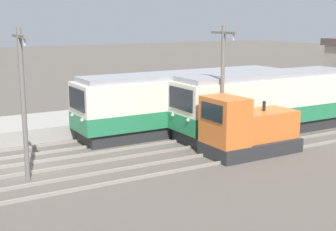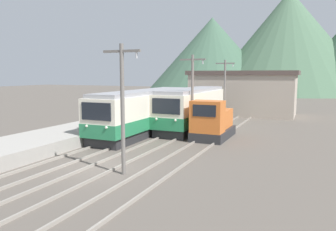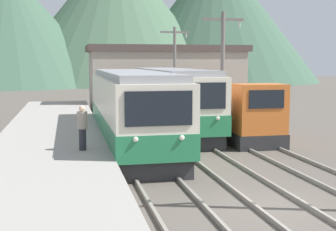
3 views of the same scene
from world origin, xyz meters
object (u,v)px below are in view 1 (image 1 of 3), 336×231
catenary_mast_near (23,99)px  person_on_platform (99,104)px  shunting_locomotive (247,130)px  catenary_mast_mid (223,82)px  commuter_train_left (185,104)px  commuter_train_center (266,105)px

catenary_mast_near → person_on_platform: bearing=138.3°
shunting_locomotive → catenary_mast_mid: catenary_mast_mid is taller
person_on_platform → catenary_mast_near: bearing=-41.7°
catenary_mast_near → catenary_mast_mid: 10.03m
shunting_locomotive → person_on_platform: size_ratio=3.01×
person_on_platform → catenary_mast_mid: bearing=31.2°
commuter_train_left → person_on_platform: (-2.39, -4.51, 0.05)m
catenary_mast_mid → shunting_locomotive: bearing=17.2°
commuter_train_center → catenary_mast_mid: size_ratio=1.90×
catenary_mast_near → shunting_locomotive: bearing=81.9°
shunting_locomotive → catenary_mast_mid: bearing=-162.8°
catenary_mast_near → person_on_platform: size_ratio=3.87×
commuter_train_center → catenary_mast_near: size_ratio=1.90×
commuter_train_left → person_on_platform: size_ratio=8.31×
person_on_platform → commuter_train_center: bearing=58.4°
commuter_train_left → catenary_mast_mid: size_ratio=2.15×
commuter_train_center → catenary_mast_near: 14.60m
commuter_train_left → person_on_platform: 5.10m
commuter_train_center → shunting_locomotive: bearing=-52.6°
commuter_train_left → person_on_platform: bearing=-118.0°
shunting_locomotive → catenary_mast_mid: 2.76m
person_on_platform → commuter_train_left: bearing=62.0°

